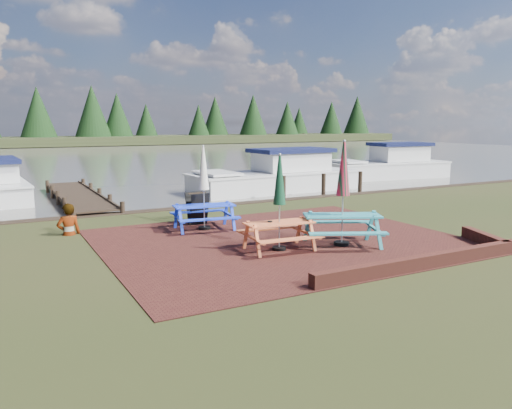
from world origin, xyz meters
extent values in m
plane|color=black|center=(0.00, 0.00, 0.00)|extent=(120.00, 120.00, 0.00)
cube|color=#3A1612|center=(0.00, 1.00, 0.01)|extent=(9.00, 7.50, 0.02)
cube|color=#4C1E16|center=(1.50, -2.60, 0.15)|extent=(6.00, 0.22, 0.30)
cube|color=#4C1E16|center=(4.30, -1.80, 0.15)|extent=(0.82, 1.77, 0.30)
cube|color=#46433C|center=(0.00, 37.00, 0.00)|extent=(120.00, 60.00, 0.02)
cube|color=black|center=(0.00, 66.00, 0.50)|extent=(120.00, 10.00, 1.20)
cube|color=teal|center=(1.07, -0.16, 0.77)|extent=(2.01, 1.46, 0.04)
cube|color=teal|center=(0.77, -0.80, 0.47)|extent=(1.80, 1.03, 0.04)
cube|color=teal|center=(1.37, 0.48, 0.47)|extent=(1.80, 1.03, 0.04)
cube|color=teal|center=(0.34, 0.19, 0.39)|extent=(0.77, 1.50, 0.77)
cube|color=teal|center=(1.80, -0.51, 0.39)|extent=(0.77, 1.50, 0.77)
cylinder|color=black|center=(1.07, -0.16, 0.05)|extent=(0.38, 0.38, 0.10)
cylinder|color=#B2B2B7|center=(1.07, -0.16, 1.30)|extent=(0.04, 0.04, 2.61)
cone|color=red|center=(1.07, -0.16, 1.93)|extent=(0.33, 0.33, 1.30)
cube|color=orange|center=(-0.56, 0.16, 0.68)|extent=(1.71, 0.77, 0.04)
cube|color=orange|center=(-0.61, -0.47, 0.42)|extent=(1.68, 0.35, 0.04)
cube|color=orange|center=(-0.51, 0.79, 0.42)|extent=(1.68, 0.35, 0.04)
cube|color=orange|center=(-1.28, 0.22, 0.34)|extent=(0.18, 1.44, 0.68)
cube|color=orange|center=(0.16, 0.10, 0.34)|extent=(0.18, 1.44, 0.68)
cylinder|color=black|center=(-0.56, 0.16, 0.05)|extent=(0.33, 0.33, 0.09)
cylinder|color=#B2B2B7|center=(-0.56, 0.16, 1.16)|extent=(0.03, 0.03, 2.31)
cone|color=#0E3620|center=(-0.56, 0.16, 1.71)|extent=(0.30, 0.30, 1.16)
cube|color=blue|center=(-1.25, 3.20, 0.71)|extent=(1.80, 0.91, 0.04)
cube|color=blue|center=(-1.34, 2.56, 0.43)|extent=(1.74, 0.47, 0.04)
cube|color=blue|center=(-1.16, 3.85, 0.43)|extent=(1.74, 0.47, 0.04)
cube|color=blue|center=(-1.99, 3.31, 0.35)|extent=(0.29, 1.49, 0.71)
cube|color=blue|center=(-0.51, 3.10, 0.35)|extent=(0.29, 1.49, 0.71)
cylinder|color=black|center=(-1.25, 3.20, 0.05)|extent=(0.34, 0.34, 0.10)
cylinder|color=#B2B2B7|center=(-1.25, 3.20, 1.20)|extent=(0.03, 0.03, 2.40)
cone|color=silver|center=(-1.25, 3.20, 1.77)|extent=(0.31, 0.31, 1.20)
cube|color=black|center=(-1.14, 3.86, 0.49)|extent=(0.63, 0.31, 0.97)
cube|color=black|center=(-1.14, 4.19, 0.49)|extent=(0.63, 0.31, 0.97)
cube|color=black|center=(-1.14, 4.03, 0.96)|extent=(0.60, 0.12, 0.03)
cube|color=black|center=(-3.50, 11.50, 0.12)|extent=(1.60, 9.00, 0.06)
cube|color=black|center=(-4.25, 11.50, 0.17)|extent=(0.08, 9.00, 0.08)
cube|color=black|center=(-2.75, 11.50, 0.17)|extent=(0.08, 9.00, 0.08)
cylinder|color=black|center=(-4.30, 7.00, -0.10)|extent=(0.16, 0.16, 1.00)
cylinder|color=black|center=(-2.70, 7.00, -0.10)|extent=(0.16, 0.16, 1.00)
cube|color=beige|center=(5.33, 10.55, 0.15)|extent=(8.15, 3.16, 1.07)
cube|color=beige|center=(5.33, 10.55, 0.71)|extent=(8.32, 3.23, 0.09)
cube|color=beige|center=(6.29, 10.59, 1.22)|extent=(3.46, 2.16, 0.91)
cube|color=#0E1335|center=(6.29, 10.59, 1.74)|extent=(3.96, 2.41, 0.19)
cube|color=beige|center=(2.28, 10.40, 0.85)|extent=(1.56, 2.43, 0.11)
cube|color=beige|center=(14.11, 12.41, 0.16)|extent=(7.42, 3.26, 1.11)
cube|color=beige|center=(14.11, 12.41, 0.74)|extent=(7.57, 3.33, 0.09)
cube|color=beige|center=(14.97, 12.33, 1.27)|extent=(3.19, 2.13, 0.94)
cube|color=#0E1335|center=(14.97, 12.33, 1.80)|extent=(3.64, 2.38, 0.20)
cube|color=beige|center=(11.39, 12.69, 0.88)|extent=(1.51, 2.29, 0.11)
imported|color=gray|center=(-4.79, 4.32, 0.86)|extent=(0.64, 0.43, 1.73)
camera|label=1|loc=(-6.53, -9.89, 3.04)|focal=35.00mm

